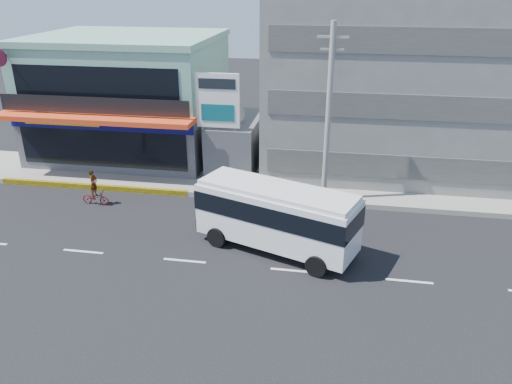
% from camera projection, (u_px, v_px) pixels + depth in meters
% --- Properties ---
extents(ground, '(120.00, 120.00, 0.00)m').
position_uv_depth(ground, '(185.00, 261.00, 22.90)').
color(ground, black).
rests_on(ground, ground).
extents(sidewalk, '(70.00, 5.00, 0.30)m').
position_uv_depth(sidewalk, '(308.00, 186.00, 30.67)').
color(sidewalk, gray).
rests_on(sidewalk, ground).
extents(shop_building, '(12.40, 11.70, 8.00)m').
position_uv_depth(shop_building, '(131.00, 99.00, 35.13)').
color(shop_building, '#404044').
rests_on(shop_building, ground).
extents(concrete_building, '(16.00, 12.00, 14.00)m').
position_uv_depth(concrete_building, '(397.00, 60.00, 32.13)').
color(concrete_building, gray).
rests_on(concrete_building, ground).
extents(gap_structure, '(3.00, 6.00, 3.50)m').
position_uv_depth(gap_structure, '(237.00, 144.00, 33.05)').
color(gap_structure, '#404044').
rests_on(gap_structure, ground).
extents(satellite_dish, '(1.50, 1.50, 0.15)m').
position_uv_depth(satellite_dish, '(233.00, 122.00, 31.42)').
color(satellite_dish, slate).
rests_on(satellite_dish, gap_structure).
extents(billboard, '(2.60, 0.18, 6.90)m').
position_uv_depth(billboard, '(218.00, 107.00, 29.33)').
color(billboard, gray).
rests_on(billboard, ground).
extents(utility_pole_near, '(1.60, 0.30, 10.00)m').
position_uv_depth(utility_pole_near, '(328.00, 116.00, 26.62)').
color(utility_pole_near, '#999993').
rests_on(utility_pole_near, ground).
extents(minibus, '(8.00, 4.93, 3.19)m').
position_uv_depth(minibus, '(277.00, 213.00, 23.14)').
color(minibus, white).
rests_on(minibus, ground).
extents(sedan, '(4.41, 3.19, 1.40)m').
position_uv_depth(sedan, '(261.00, 220.00, 25.20)').
color(sedan, tan).
rests_on(sedan, ground).
extents(motorcycle_rider, '(1.63, 0.65, 2.06)m').
position_uv_depth(motorcycle_rider, '(95.00, 193.00, 28.28)').
color(motorcycle_rider, '#550C12').
rests_on(motorcycle_rider, ground).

